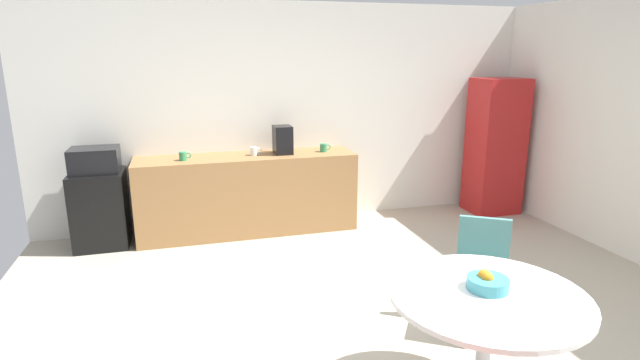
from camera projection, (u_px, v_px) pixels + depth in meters
ground_plane at (388, 348)px, 3.52m from camera, size 6.00×6.00×0.00m
wall_back at (293, 115)px, 5.99m from camera, size 6.00×0.10×2.60m
counter_block at (248, 194)px, 5.71m from camera, size 2.46×0.60×0.90m
mini_fridge at (100, 209)px, 5.31m from camera, size 0.54×0.54×0.81m
microwave at (95, 160)px, 5.17m from camera, size 0.48×0.38×0.26m
locker_cabinet at (495, 147)px, 6.35m from camera, size 0.60×0.50×1.72m
round_table at (487, 315)px, 2.79m from camera, size 1.10×1.10×0.73m
chair_teal at (483, 260)px, 3.71m from camera, size 0.58×0.58×0.83m
fruit_bowl at (487, 282)px, 2.80m from camera, size 0.23×0.23×0.11m
mug_white at (183, 156)px, 5.34m from camera, size 0.13×0.08×0.09m
mug_green at (254, 151)px, 5.60m from camera, size 0.13×0.08×0.09m
mug_red at (324, 148)px, 5.80m from camera, size 0.13×0.08×0.09m
coffee_maker at (283, 140)px, 5.67m from camera, size 0.20×0.24×0.32m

